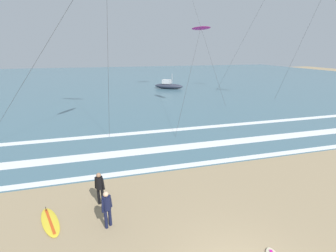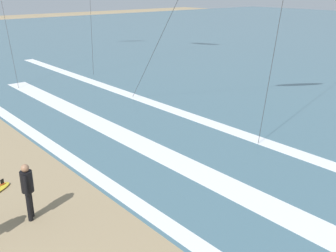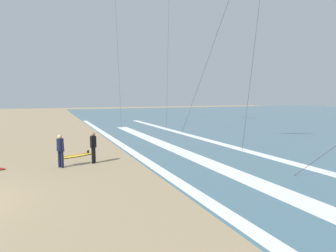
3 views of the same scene
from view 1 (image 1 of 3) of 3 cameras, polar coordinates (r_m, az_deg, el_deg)
ocean_surface at (r=57.46m, az=-11.50°, el=10.77°), size 140.00×90.00×0.01m
wave_foam_shoreline at (r=14.42m, az=-0.70°, el=-10.06°), size 59.24×0.54×0.01m
wave_foam_mid_break at (r=16.77m, az=-5.21°, el=-5.96°), size 37.51×1.10×0.01m
wave_foam_outer_break at (r=20.52m, az=-4.00°, el=-1.39°), size 55.34×0.74×0.01m
surfer_background_far at (r=11.38m, az=-16.09°, el=-13.63°), size 0.48×0.34×1.60m
surfer_left_far at (r=10.05m, az=-14.47°, el=-18.13°), size 0.46×0.38×1.60m
surfboard_near_water at (r=11.55m, az=-26.44°, el=-19.89°), size 1.31×2.18×0.25m
kite_magenta_low_near at (r=28.64m, az=7.82°, el=22.13°), size 6.43×10.82×9.25m
offshore_boat at (r=43.62m, az=0.12°, el=9.68°), size 5.34×4.11×2.70m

